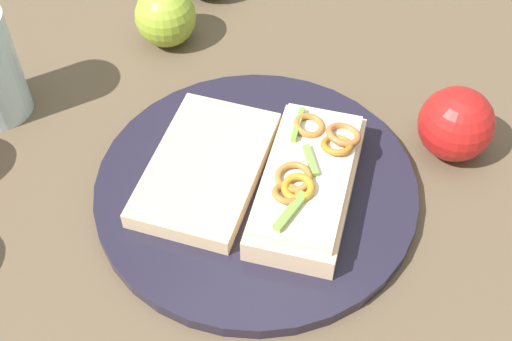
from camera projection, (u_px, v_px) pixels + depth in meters
The scene contains 6 objects.
ground_plane at pixel (256, 193), 0.68m from camera, with size 2.00×2.00×0.00m, color brown.
plate at pixel (256, 188), 0.68m from camera, with size 0.31×0.31×0.01m, color #201D2D.
sandwich at pixel (308, 181), 0.65m from camera, with size 0.16×0.19×0.05m.
bread_slice_side at pixel (206, 168), 0.68m from camera, with size 0.17×0.10×0.02m, color beige.
apple_3 at pixel (456, 124), 0.69m from camera, with size 0.08×0.08×0.08m, color red.
apple_4 at pixel (165, 16), 0.81m from camera, with size 0.07×0.07×0.07m, color #91AC30.
Camera 1 is at (0.29, -0.31, 0.54)m, focal length 48.80 mm.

